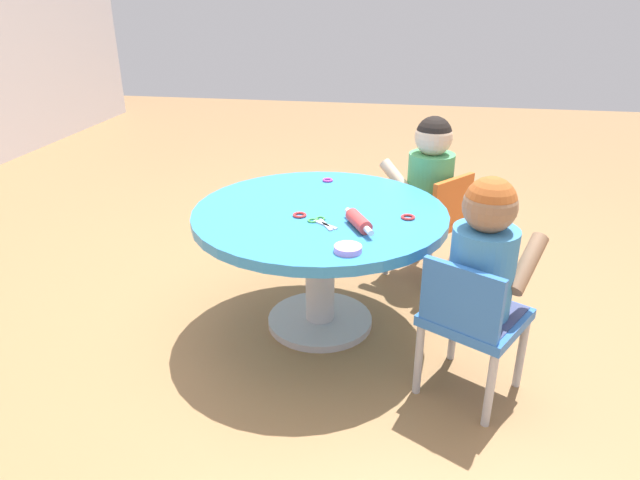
{
  "coord_description": "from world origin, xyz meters",
  "views": [
    {
      "loc": [
        -2.03,
        -0.35,
        1.31
      ],
      "look_at": [
        0.0,
        0.0,
        0.39
      ],
      "focal_mm": 31.86,
      "sensor_mm": 36.0,
      "label": 1
    }
  ],
  "objects_px": {
    "craft_table": "(320,235)",
    "rolling_pin": "(359,221)",
    "seated_child_right": "(430,172)",
    "seated_child_left": "(484,254)",
    "craft_scissors": "(320,222)",
    "child_chair_left": "(471,319)",
    "child_chair_right": "(433,220)"
  },
  "relations": [
    {
      "from": "craft_table",
      "to": "child_chair_right",
      "type": "distance_m",
      "value": 0.69
    },
    {
      "from": "craft_scissors",
      "to": "child_chair_right",
      "type": "bearing_deg",
      "value": -34.13
    },
    {
      "from": "craft_table",
      "to": "child_chair_right",
      "type": "height_order",
      "value": "child_chair_right"
    },
    {
      "from": "child_chair_left",
      "to": "craft_scissors",
      "type": "distance_m",
      "value": 0.63
    },
    {
      "from": "child_chair_right",
      "to": "seated_child_right",
      "type": "height_order",
      "value": "seated_child_right"
    },
    {
      "from": "seated_child_left",
      "to": "child_chair_right",
      "type": "bearing_deg",
      "value": 9.35
    },
    {
      "from": "child_chair_right",
      "to": "rolling_pin",
      "type": "height_order",
      "value": "rolling_pin"
    },
    {
      "from": "child_chair_right",
      "to": "craft_scissors",
      "type": "xyz_separation_m",
      "value": [
        -0.63,
        0.43,
        0.22
      ]
    },
    {
      "from": "craft_table",
      "to": "seated_child_right",
      "type": "height_order",
      "value": "seated_child_right"
    },
    {
      "from": "craft_table",
      "to": "child_chair_left",
      "type": "xyz_separation_m",
      "value": [
        -0.36,
        -0.57,
        -0.11
      ]
    },
    {
      "from": "seated_child_right",
      "to": "child_chair_left",
      "type": "bearing_deg",
      "value": -170.56
    },
    {
      "from": "seated_child_right",
      "to": "craft_scissors",
      "type": "height_order",
      "value": "seated_child_right"
    },
    {
      "from": "seated_child_right",
      "to": "child_chair_right",
      "type": "bearing_deg",
      "value": -129.1
    },
    {
      "from": "seated_child_left",
      "to": "seated_child_right",
      "type": "xyz_separation_m",
      "value": [
        0.86,
        0.17,
        0.0
      ]
    },
    {
      "from": "child_chair_right",
      "to": "craft_scissors",
      "type": "bearing_deg",
      "value": 145.87
    },
    {
      "from": "craft_table",
      "to": "craft_scissors",
      "type": "height_order",
      "value": "craft_scissors"
    },
    {
      "from": "craft_table",
      "to": "seated_child_left",
      "type": "relative_size",
      "value": 1.95
    },
    {
      "from": "seated_child_right",
      "to": "craft_scissors",
      "type": "xyz_separation_m",
      "value": [
        -0.66,
        0.4,
        -0.01
      ]
    },
    {
      "from": "seated_child_left",
      "to": "seated_child_right",
      "type": "distance_m",
      "value": 0.88
    },
    {
      "from": "child_chair_left",
      "to": "seated_child_left",
      "type": "xyz_separation_m",
      "value": [
        0.03,
        -0.02,
        0.23
      ]
    },
    {
      "from": "craft_table",
      "to": "seated_child_right",
      "type": "relative_size",
      "value": 1.95
    },
    {
      "from": "seated_child_left",
      "to": "rolling_pin",
      "type": "height_order",
      "value": "seated_child_left"
    },
    {
      "from": "seated_child_left",
      "to": "child_chair_right",
      "type": "height_order",
      "value": "seated_child_left"
    },
    {
      "from": "craft_table",
      "to": "rolling_pin",
      "type": "bearing_deg",
      "value": -132.66
    },
    {
      "from": "child_chair_right",
      "to": "seated_child_left",
      "type": "bearing_deg",
      "value": -170.65
    },
    {
      "from": "child_chair_left",
      "to": "seated_child_right",
      "type": "distance_m",
      "value": 0.93
    },
    {
      "from": "craft_table",
      "to": "child_chair_right",
      "type": "bearing_deg",
      "value": -42.04
    },
    {
      "from": "seated_child_left",
      "to": "craft_scissors",
      "type": "distance_m",
      "value": 0.6
    },
    {
      "from": "craft_table",
      "to": "child_chair_left",
      "type": "bearing_deg",
      "value": -122.54
    },
    {
      "from": "craft_table",
      "to": "rolling_pin",
      "type": "xyz_separation_m",
      "value": [
        -0.15,
        -0.17,
        0.13
      ]
    },
    {
      "from": "seated_child_left",
      "to": "craft_scissors",
      "type": "bearing_deg",
      "value": 70.68
    },
    {
      "from": "craft_table",
      "to": "child_chair_left",
      "type": "height_order",
      "value": "child_chair_left"
    }
  ]
}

